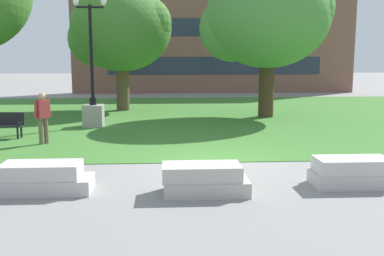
% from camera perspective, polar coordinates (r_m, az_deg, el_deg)
% --- Properties ---
extents(ground_plane, '(140.00, 140.00, 0.00)m').
position_cam_1_polar(ground_plane, '(12.39, 2.68, -4.44)').
color(ground_plane, gray).
extents(grass_lawn, '(40.00, 20.00, 0.02)m').
position_cam_1_polar(grass_lawn, '(22.21, -0.05, 1.58)').
color(grass_lawn, '#3D752D').
rests_on(grass_lawn, ground).
extents(concrete_block_center, '(1.90, 0.90, 0.64)m').
position_cam_1_polar(concrete_block_center, '(10.20, -18.05, -6.07)').
color(concrete_block_center, '#BCB7B2').
rests_on(concrete_block_center, ground).
extents(concrete_block_left, '(1.83, 0.90, 0.64)m').
position_cam_1_polar(concrete_block_left, '(9.58, 1.52, -6.57)').
color(concrete_block_left, '#B2ADA3').
rests_on(concrete_block_left, ground).
extents(concrete_block_right, '(1.80, 0.90, 0.64)m').
position_cam_1_polar(concrete_block_right, '(10.78, 19.69, -5.34)').
color(concrete_block_right, '#BCB7B2').
rests_on(concrete_block_right, ground).
extents(lamp_post_center, '(1.32, 0.80, 5.33)m').
position_cam_1_polar(lamp_post_center, '(19.01, -12.46, 3.40)').
color(lamp_post_center, gray).
rests_on(lamp_post_center, grass_lawn).
extents(tree_near_left, '(5.60, 5.33, 6.62)m').
position_cam_1_polar(tree_near_left, '(24.66, -9.12, 12.21)').
color(tree_near_left, brown).
rests_on(tree_near_left, grass_lawn).
extents(tree_near_right, '(6.10, 5.81, 7.27)m').
position_cam_1_polar(tree_near_right, '(21.93, 9.43, 13.76)').
color(tree_near_right, '#42301E').
rests_on(tree_near_right, grass_lawn).
extents(person_bystander_near_lawn, '(0.50, 0.53, 1.71)m').
position_cam_1_polar(person_bystander_near_lawn, '(15.63, -18.42, 1.57)').
color(person_bystander_near_lawn, brown).
rests_on(person_bystander_near_lawn, grass_lawn).
extents(building_facade_distant, '(22.71, 1.03, 11.90)m').
position_cam_1_polar(building_facade_distant, '(36.83, 2.92, 13.77)').
color(building_facade_distant, brown).
rests_on(building_facade_distant, ground).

